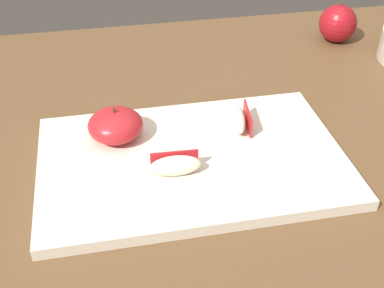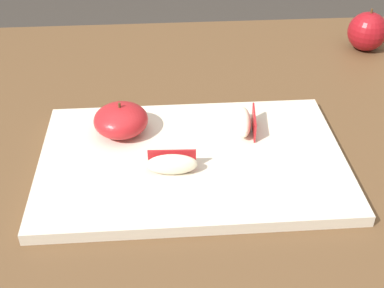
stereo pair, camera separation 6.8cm
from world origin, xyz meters
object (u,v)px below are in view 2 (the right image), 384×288
Objects in this scene: apple_wedge_front at (172,164)px; apple_wedge_middle at (246,122)px; cutting_board at (192,160)px; apple_half_skin_up at (121,120)px; whole_apple_red_delicious at (367,31)px.

apple_wedge_front is 0.14m from apple_wedge_middle.
cutting_board is at bearing -146.23° from apple_wedge_middle.
apple_half_skin_up is 0.54m from whole_apple_red_delicious.
apple_wedge_middle is at bearing -2.47° from apple_half_skin_up.
apple_half_skin_up is 1.14× the size of apple_wedge_middle.
cutting_board is 6.17× the size of apple_wedge_front.
apple_wedge_front is at bearing -136.29° from whole_apple_red_delicious.
whole_apple_red_delicious is (0.39, 0.37, 0.01)m from apple_wedge_front.
apple_half_skin_up is at bearing 146.95° from cutting_board.
apple_wedge_middle reaches higher than cutting_board.
apple_half_skin_up reaches higher than apple_wedge_front.
cutting_board is at bearing 50.09° from apple_wedge_front.
cutting_board is 0.12m from apple_half_skin_up.
apple_half_skin_up is 0.12m from apple_wedge_front.
cutting_board is at bearing -136.86° from whole_apple_red_delicious.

